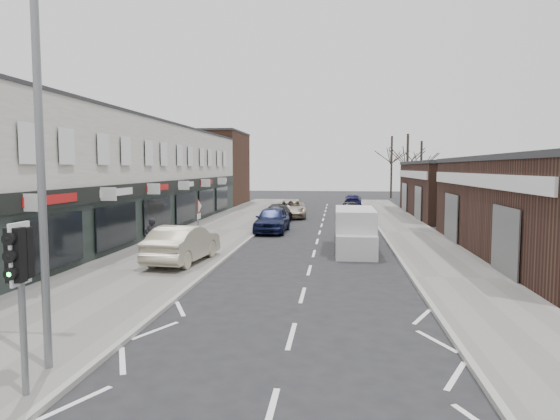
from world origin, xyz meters
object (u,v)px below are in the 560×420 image
(parked_car_left_b, at_px, (276,215))
(parked_car_left_c, at_px, (291,209))
(parked_car_left_a, at_px, (272,220))
(warning_sign, at_px, (199,211))
(white_van, at_px, (355,231))
(parked_car_right_a, at_px, (355,225))
(street_lamp, at_px, (48,144))
(parked_car_right_b, at_px, (350,209))
(sedan_on_pavement, at_px, (183,244))
(traffic_light, at_px, (20,268))
(pedestrian, at_px, (152,238))
(parked_car_right_c, at_px, (353,200))

(parked_car_left_b, xyz_separation_m, parked_car_left_c, (0.66, 4.62, 0.06))
(parked_car_left_a, bearing_deg, parked_car_left_b, 94.93)
(warning_sign, height_order, parked_car_left_c, warning_sign)
(white_van, distance_m, parked_car_right_a, 4.70)
(street_lamp, relative_size, parked_car_right_a, 1.76)
(parked_car_right_a, xyz_separation_m, parked_car_right_b, (0.00, 12.95, -0.06))
(street_lamp, height_order, sedan_on_pavement, street_lamp)
(parked_car_left_c, bearing_deg, parked_car_left_a, -97.33)
(traffic_light, xyz_separation_m, sedan_on_pavement, (-1.05, 12.55, -1.49))
(pedestrian, height_order, parked_car_left_a, pedestrian)
(traffic_light, bearing_deg, warning_sign, 93.10)
(traffic_light, height_order, street_lamp, street_lamp)
(white_van, distance_m, parked_car_left_a, 8.42)
(street_lamp, relative_size, warning_sign, 2.96)
(street_lamp, bearing_deg, parked_car_right_a, 71.82)
(warning_sign, distance_m, pedestrian, 2.39)
(parked_car_right_a, distance_m, parked_car_right_c, 25.15)
(pedestrian, bearing_deg, white_van, -170.05)
(traffic_light, bearing_deg, parked_car_right_c, 81.20)
(pedestrian, relative_size, parked_car_right_a, 0.40)
(parked_car_left_b, xyz_separation_m, parked_car_right_b, (5.60, 5.82, 0.01))
(parked_car_left_b, bearing_deg, parked_car_left_a, -82.97)
(street_lamp, bearing_deg, sedan_on_pavement, 94.65)
(parked_car_left_a, bearing_deg, parked_car_left_c, 89.23)
(parked_car_right_b, bearing_deg, parked_car_left_a, 60.56)
(warning_sign, bearing_deg, white_van, 22.63)
(street_lamp, bearing_deg, pedestrian, 102.14)
(warning_sign, height_order, sedan_on_pavement, warning_sign)
(street_lamp, xyz_separation_m, parked_car_right_b, (6.73, 33.43, -3.93))
(parked_car_right_c, bearing_deg, white_van, 92.11)
(warning_sign, relative_size, sedan_on_pavement, 0.55)
(traffic_light, relative_size, parked_car_right_a, 0.68)
(parked_car_left_b, relative_size, parked_car_left_c, 0.87)
(street_lamp, height_order, parked_car_right_a, street_lamp)
(parked_car_left_c, height_order, parked_car_right_b, parked_car_left_c)
(warning_sign, bearing_deg, parked_car_left_b, 83.22)
(pedestrian, relative_size, parked_car_right_b, 0.45)
(traffic_light, bearing_deg, white_van, 69.37)
(white_van, relative_size, parked_car_left_b, 1.17)
(sedan_on_pavement, bearing_deg, parked_car_left_b, -91.53)
(white_van, relative_size, parked_car_left_a, 1.12)
(traffic_light, relative_size, parked_car_right_b, 0.76)
(traffic_light, distance_m, parked_car_left_c, 33.52)
(sedan_on_pavement, distance_m, pedestrian, 1.89)
(parked_car_left_b, height_order, parked_car_right_c, parked_car_left_b)
(parked_car_left_c, bearing_deg, parked_car_right_c, 61.88)
(pedestrian, relative_size, parked_car_left_b, 0.39)
(parked_car_left_b, distance_m, parked_car_right_a, 9.07)
(traffic_light, height_order, parked_car_left_c, traffic_light)
(parked_car_right_b, bearing_deg, traffic_light, 75.49)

